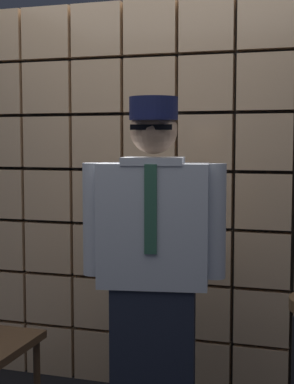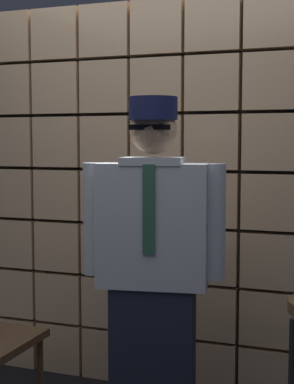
{
  "view_description": "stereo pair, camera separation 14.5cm",
  "coord_description": "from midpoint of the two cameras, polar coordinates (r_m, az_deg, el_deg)",
  "views": [
    {
      "loc": [
        1.0,
        -2.18,
        1.49
      ],
      "look_at": [
        0.19,
        0.44,
        1.25
      ],
      "focal_mm": 54.89,
      "sensor_mm": 36.0,
      "label": 1
    },
    {
      "loc": [
        1.14,
        -2.13,
        1.49
      ],
      "look_at": [
        0.19,
        0.44,
        1.25
      ],
      "focal_mm": 54.89,
      "sensor_mm": 36.0,
      "label": 2
    }
  ],
  "objects": [
    {
      "name": "glass_block_wall",
      "position": [
        3.5,
        2.25,
        -0.57
      ],
      "size": [
        2.34,
        0.1,
        2.34
      ],
      "color": "#E0B78C",
      "rests_on": "ground"
    },
    {
      "name": "standing_person",
      "position": [
        2.77,
        2.11,
        -7.7
      ],
      "size": [
        0.68,
        0.33,
        1.69
      ],
      "rotation": [
        0.0,
        0.0,
        0.17
      ],
      "color": "#1E2333",
      "rests_on": "ground"
    }
  ]
}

